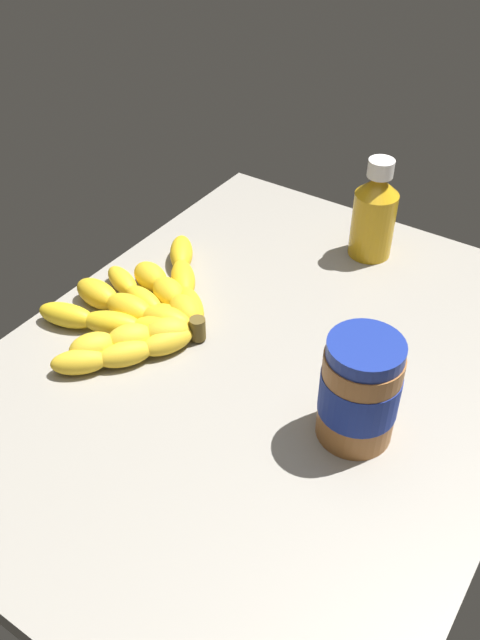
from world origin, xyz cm
name	(u,v)px	position (x,y,z in cm)	size (l,w,h in cm)	color
ground_plane	(265,372)	(0.00, 0.00, -1.53)	(78.23, 60.43, 3.05)	gray
banana_bunch	(144,311)	(-2.01, 17.29, 1.70)	(32.42, 20.95, 3.75)	yellow
peanut_butter_jar	(359,391)	(-3.85, -13.64, 6.27)	(8.36, 8.36, 12.77)	#9E602D
honey_bottle	(375,214)	(28.76, -0.13, 6.75)	(6.23, 6.23, 15.00)	gold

